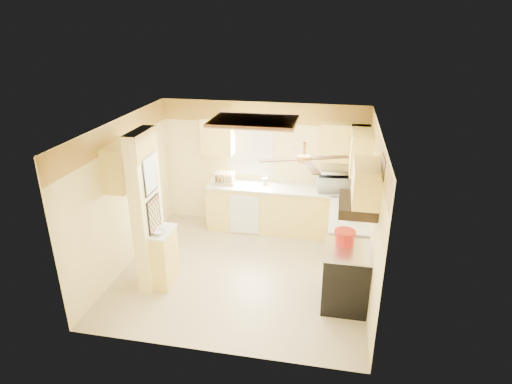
% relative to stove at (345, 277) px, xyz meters
% --- Properties ---
extents(floor, '(4.00, 4.00, 0.00)m').
position_rel_stove_xyz_m(floor, '(-1.67, 0.55, -0.46)').
color(floor, tan).
rests_on(floor, ground).
extents(ceiling, '(4.00, 4.00, 0.00)m').
position_rel_stove_xyz_m(ceiling, '(-1.67, 0.55, 2.04)').
color(ceiling, white).
rests_on(ceiling, wall_back).
extents(wall_back, '(4.00, 0.00, 4.00)m').
position_rel_stove_xyz_m(wall_back, '(-1.67, 2.45, 0.79)').
color(wall_back, '#FEEA9B').
rests_on(wall_back, floor).
extents(wall_front, '(4.00, 0.00, 4.00)m').
position_rel_stove_xyz_m(wall_front, '(-1.67, -1.35, 0.79)').
color(wall_front, '#FEEA9B').
rests_on(wall_front, floor).
extents(wall_left, '(0.00, 3.80, 3.80)m').
position_rel_stove_xyz_m(wall_left, '(-3.67, 0.55, 0.79)').
color(wall_left, '#FEEA9B').
rests_on(wall_left, floor).
extents(wall_right, '(0.00, 3.80, 3.80)m').
position_rel_stove_xyz_m(wall_right, '(0.33, 0.55, 0.79)').
color(wall_right, '#FEEA9B').
rests_on(wall_right, floor).
extents(wallpaper_border, '(4.00, 0.02, 0.40)m').
position_rel_stove_xyz_m(wallpaper_border, '(-1.67, 2.43, 1.84)').
color(wallpaper_border, '#FFCF4B').
rests_on(wallpaper_border, wall_back).
extents(partition_column, '(0.20, 0.70, 2.50)m').
position_rel_stove_xyz_m(partition_column, '(-3.02, 0.00, 0.79)').
color(partition_column, '#FEEA9B').
rests_on(partition_column, floor).
extents(partition_ledge, '(0.25, 0.55, 0.90)m').
position_rel_stove_xyz_m(partition_ledge, '(-2.80, 0.00, -0.01)').
color(partition_ledge, '#FFE076').
rests_on(partition_ledge, floor).
extents(ledge_top, '(0.28, 0.58, 0.04)m').
position_rel_stove_xyz_m(ledge_top, '(-2.80, 0.00, 0.46)').
color(ledge_top, silver).
rests_on(ledge_top, partition_ledge).
extents(lower_cabinets_back, '(3.00, 0.60, 0.90)m').
position_rel_stove_xyz_m(lower_cabinets_back, '(-1.17, 2.15, -0.01)').
color(lower_cabinets_back, '#FFE076').
rests_on(lower_cabinets_back, floor).
extents(lower_cabinets_right, '(0.60, 1.40, 0.90)m').
position_rel_stove_xyz_m(lower_cabinets_right, '(0.03, 1.15, -0.01)').
color(lower_cabinets_right, '#FFE076').
rests_on(lower_cabinets_right, floor).
extents(countertop_back, '(3.04, 0.64, 0.04)m').
position_rel_stove_xyz_m(countertop_back, '(-1.17, 2.14, 0.46)').
color(countertop_back, silver).
rests_on(countertop_back, lower_cabinets_back).
extents(countertop_right, '(0.64, 1.44, 0.04)m').
position_rel_stove_xyz_m(countertop_right, '(0.02, 1.15, 0.46)').
color(countertop_right, silver).
rests_on(countertop_right, lower_cabinets_right).
extents(dishwasher_panel, '(0.58, 0.02, 0.80)m').
position_rel_stove_xyz_m(dishwasher_panel, '(-1.92, 1.84, -0.03)').
color(dishwasher_panel, white).
rests_on(dishwasher_panel, lower_cabinets_back).
extents(window, '(0.92, 0.02, 1.02)m').
position_rel_stove_xyz_m(window, '(-1.92, 2.44, 1.09)').
color(window, white).
rests_on(window, wall_back).
extents(upper_cab_back_left, '(0.60, 0.35, 0.70)m').
position_rel_stove_xyz_m(upper_cab_back_left, '(-2.52, 2.27, 1.39)').
color(upper_cab_back_left, '#FFE076').
rests_on(upper_cab_back_left, wall_back).
extents(upper_cab_back_right, '(0.90, 0.35, 0.70)m').
position_rel_stove_xyz_m(upper_cab_back_right, '(-0.12, 2.27, 1.39)').
color(upper_cab_back_right, '#FFE076').
rests_on(upper_cab_back_right, wall_back).
extents(upper_cab_right, '(0.35, 1.00, 0.70)m').
position_rel_stove_xyz_m(upper_cab_right, '(0.16, 1.80, 1.39)').
color(upper_cab_right, '#FFE076').
rests_on(upper_cab_right, wall_right).
extents(upper_cab_left_wall, '(0.35, 0.75, 0.70)m').
position_rel_stove_xyz_m(upper_cab_left_wall, '(-3.49, 0.30, 1.39)').
color(upper_cab_left_wall, '#FFE076').
rests_on(upper_cab_left_wall, wall_left).
extents(upper_cab_over_stove, '(0.35, 0.76, 0.52)m').
position_rel_stove_xyz_m(upper_cab_over_stove, '(0.16, 0.00, 1.49)').
color(upper_cab_over_stove, '#FFE076').
rests_on(upper_cab_over_stove, wall_right).
extents(stove, '(0.68, 0.77, 0.92)m').
position_rel_stove_xyz_m(stove, '(0.00, 0.00, 0.00)').
color(stove, black).
rests_on(stove, floor).
extents(range_hood, '(0.50, 0.76, 0.14)m').
position_rel_stove_xyz_m(range_hood, '(0.07, 0.00, 1.16)').
color(range_hood, black).
rests_on(range_hood, upper_cab_over_stove).
extents(poster_menu, '(0.02, 0.42, 0.57)m').
position_rel_stove_xyz_m(poster_menu, '(-2.91, 0.00, 1.39)').
color(poster_menu, black).
rests_on(poster_menu, partition_column).
extents(poster_nashville, '(0.02, 0.42, 0.57)m').
position_rel_stove_xyz_m(poster_nashville, '(-2.91, 0.00, 0.74)').
color(poster_nashville, black).
rests_on(poster_nashville, partition_column).
extents(ceiling_light_panel, '(1.35, 0.95, 0.06)m').
position_rel_stove_xyz_m(ceiling_light_panel, '(-1.57, 1.05, 2.00)').
color(ceiling_light_panel, brown).
rests_on(ceiling_light_panel, ceiling).
extents(ceiling_fan, '(1.15, 1.15, 0.26)m').
position_rel_stove_xyz_m(ceiling_fan, '(-0.67, -0.15, 1.83)').
color(ceiling_fan, gold).
rests_on(ceiling_fan, ceiling).
extents(vent_grate, '(0.02, 0.40, 0.25)m').
position_rel_stove_xyz_m(vent_grate, '(0.31, -0.35, 1.84)').
color(vent_grate, black).
rests_on(vent_grate, wall_right).
extents(microwave, '(0.62, 0.46, 0.32)m').
position_rel_stove_xyz_m(microwave, '(-0.27, 2.13, 0.64)').
color(microwave, white).
rests_on(microwave, countertop_back).
extents(bowl, '(0.29, 0.29, 0.06)m').
position_rel_stove_xyz_m(bowl, '(-2.83, -0.09, 0.51)').
color(bowl, white).
rests_on(bowl, ledge_top).
extents(dutch_oven, '(0.31, 0.31, 0.21)m').
position_rel_stove_xyz_m(dutch_oven, '(-0.05, 0.17, 0.56)').
color(dutch_oven, red).
rests_on(dutch_oven, stove).
extents(kettle, '(0.15, 0.15, 0.24)m').
position_rel_stove_xyz_m(kettle, '(0.03, 0.89, 0.59)').
color(kettle, silver).
rests_on(kettle, countertop_right).
extents(dish_rack, '(0.40, 0.31, 0.22)m').
position_rel_stove_xyz_m(dish_rack, '(-2.37, 2.12, 0.56)').
color(dish_rack, tan).
rests_on(dish_rack, countertop_back).
extents(utensil_crock, '(0.10, 0.10, 0.20)m').
position_rel_stove_xyz_m(utensil_crock, '(-1.58, 2.23, 0.55)').
color(utensil_crock, white).
rests_on(utensil_crock, countertop_back).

